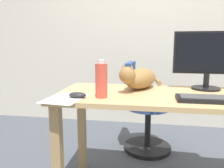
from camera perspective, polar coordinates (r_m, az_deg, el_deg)
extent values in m
cube|color=beige|center=(3.02, 11.87, 14.13)|extent=(6.00, 0.04, 2.60)
cube|color=tan|center=(1.53, 13.18, -3.01)|extent=(1.44, 0.64, 0.03)
cube|color=tan|center=(1.53, -13.60, -18.10)|extent=(0.06, 0.06, 0.72)
cube|color=tan|center=(1.97, -7.60, -11.28)|extent=(0.06, 0.06, 0.72)
cylinder|color=black|center=(2.46, 8.88, -15.52)|extent=(0.48, 0.48, 0.04)
cylinder|color=black|center=(2.38, 9.02, -11.17)|extent=(0.06, 0.06, 0.44)
cylinder|color=navy|center=(2.30, 9.19, -5.35)|extent=(0.44, 0.44, 0.06)
cube|color=navy|center=(2.26, 4.63, 0.49)|extent=(0.08, 0.35, 0.40)
cylinder|color=black|center=(1.78, 22.63, -1.01)|extent=(0.20, 0.20, 0.01)
cylinder|color=black|center=(1.77, 22.76, 0.82)|extent=(0.04, 0.04, 0.10)
cube|color=black|center=(1.75, 23.20, 7.29)|extent=(0.48, 0.04, 0.30)
cube|color=black|center=(1.74, 23.30, 7.27)|extent=(0.45, 0.01, 0.27)
cube|color=black|center=(1.43, 24.85, -3.57)|extent=(0.44, 0.15, 0.02)
cube|color=#444447|center=(1.42, 24.89, -3.02)|extent=(0.40, 0.12, 0.00)
ellipsoid|color=olive|center=(1.68, 7.26, 1.40)|extent=(0.30, 0.40, 0.15)
sphere|color=olive|center=(1.48, 3.90, 2.26)|extent=(0.11, 0.11, 0.11)
cone|color=olive|center=(1.46, 4.98, 4.10)|extent=(0.04, 0.04, 0.04)
cone|color=olive|center=(1.49, 2.89, 4.24)|extent=(0.04, 0.04, 0.04)
cylinder|color=olive|center=(1.91, 11.55, 0.66)|extent=(0.05, 0.18, 0.03)
ellipsoid|color=#232328|center=(1.40, -8.75, -2.78)|extent=(0.11, 0.06, 0.04)
cube|color=white|center=(1.40, -11.79, -3.56)|extent=(0.24, 0.32, 0.00)
cylinder|color=#D84C3D|center=(1.38, -2.73, 0.85)|extent=(0.07, 0.07, 0.21)
cylinder|color=silver|center=(1.36, -2.77, 5.71)|extent=(0.04, 0.04, 0.02)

